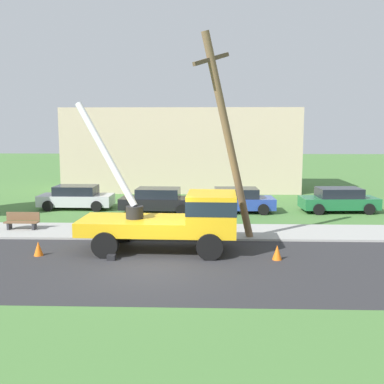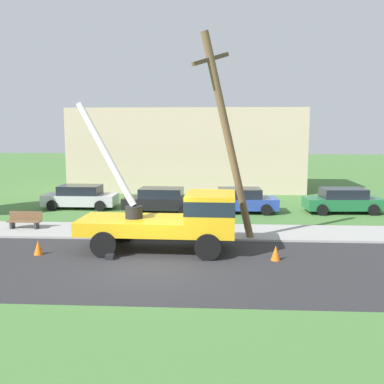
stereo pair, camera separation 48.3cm
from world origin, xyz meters
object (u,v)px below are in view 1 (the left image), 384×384
at_px(utility_truck, 179,216).
at_px(traffic_cone_ahead, 277,252).
at_px(parked_sedan_silver, 76,197).
at_px(leaning_utility_pole, 228,139).
at_px(parked_sedan_black, 158,200).
at_px(traffic_cone_behind, 38,249).
at_px(parked_sedan_green, 339,200).
at_px(park_bench, 22,222).
at_px(parked_sedan_blue, 236,200).

distance_m(utility_truck, traffic_cone_ahead, 4.07).
distance_m(traffic_cone_ahead, parked_sedan_silver, 14.91).
height_order(leaning_utility_pole, parked_sedan_silver, leaning_utility_pole).
bearing_deg(leaning_utility_pole, parked_sedan_black, 117.60).
relative_size(traffic_cone_behind, parked_sedan_green, 0.12).
relative_size(parked_sedan_black, park_bench, 2.80).
distance_m(traffic_cone_ahead, park_bench, 12.27).
height_order(utility_truck, park_bench, utility_truck).
bearing_deg(parked_sedan_blue, traffic_cone_behind, -131.12).
relative_size(utility_truck, park_bench, 4.22).
xyz_separation_m(traffic_cone_behind, parked_sedan_silver, (-1.46, 10.24, 0.43)).
distance_m(leaning_utility_pole, traffic_cone_ahead, 5.12).
xyz_separation_m(utility_truck, parked_sedan_black, (-1.73, 8.35, -0.70)).
bearing_deg(traffic_cone_ahead, park_bench, 159.01).
bearing_deg(leaning_utility_pole, park_bench, 168.31).
xyz_separation_m(leaning_utility_pole, traffic_cone_ahead, (1.76, -2.39, -4.17)).
xyz_separation_m(traffic_cone_behind, parked_sedan_green, (14.24, 9.72, 0.43)).
distance_m(utility_truck, parked_sedan_blue, 8.99).
height_order(parked_sedan_silver, parked_sedan_black, same).
bearing_deg(leaning_utility_pole, parked_sedan_silver, 137.51).
bearing_deg(traffic_cone_behind, parked_sedan_black, 68.44).
distance_m(traffic_cone_behind, parked_sedan_silver, 10.35).
height_order(traffic_cone_ahead, traffic_cone_behind, same).
distance_m(leaning_utility_pole, parked_sedan_black, 8.86).
height_order(traffic_cone_behind, parked_sedan_blue, parked_sedan_blue).
bearing_deg(parked_sedan_blue, parked_sedan_black, -178.04).
xyz_separation_m(parked_sedan_blue, parked_sedan_green, (6.03, 0.31, 0.00)).
bearing_deg(parked_sedan_black, traffic_cone_behind, -111.56).
relative_size(traffic_cone_behind, parked_sedan_blue, 0.13).
distance_m(leaning_utility_pole, parked_sedan_blue, 8.22).
bearing_deg(parked_sedan_silver, parked_sedan_green, -1.91).
xyz_separation_m(traffic_cone_ahead, parked_sedan_blue, (-0.92, 9.66, 0.43)).
xyz_separation_m(traffic_cone_behind, parked_sedan_black, (3.66, 9.25, 0.43)).
bearing_deg(park_bench, parked_sedan_black, 40.47).
height_order(utility_truck, leaning_utility_pole, leaning_utility_pole).
xyz_separation_m(parked_sedan_silver, park_bench, (-0.86, -6.09, -0.25)).
bearing_deg(parked_sedan_green, parked_sedan_silver, 178.09).
height_order(parked_sedan_silver, parked_sedan_blue, same).
xyz_separation_m(traffic_cone_ahead, park_bench, (-11.46, 4.40, 0.18)).
distance_m(leaning_utility_pole, parked_sedan_green, 10.89).
bearing_deg(parked_sedan_green, parked_sedan_black, -177.50).
height_order(parked_sedan_black, parked_sedan_blue, same).
height_order(parked_sedan_blue, park_bench, parked_sedan_blue).
xyz_separation_m(traffic_cone_behind, parked_sedan_blue, (8.21, 9.41, 0.43)).
bearing_deg(leaning_utility_pole, parked_sedan_blue, 83.42).
relative_size(leaning_utility_pole, parked_sedan_silver, 1.97).
relative_size(parked_sedan_blue, parked_sedan_green, 0.99).
height_order(traffic_cone_ahead, park_bench, park_bench).
relative_size(parked_sedan_blue, park_bench, 2.80).
distance_m(utility_truck, parked_sedan_silver, 11.60).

